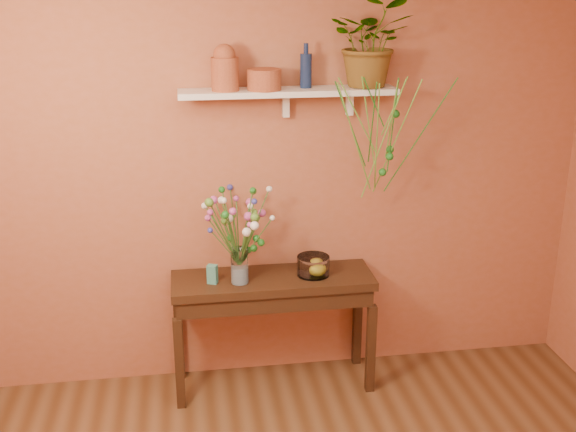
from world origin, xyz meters
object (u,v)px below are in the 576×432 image
(terracotta_jug, at_px, (225,69))
(glass_bowl, at_px, (313,266))
(sideboard, at_px, (273,293))
(spider_plant, at_px, (372,42))
(blue_bottle, at_px, (306,70))
(bouquet, at_px, (239,219))
(glass_vase, at_px, (240,268))

(terracotta_jug, distance_m, glass_bowl, 1.34)
(sideboard, distance_m, glass_bowl, 0.31)
(spider_plant, bearing_deg, sideboard, -170.60)
(sideboard, bearing_deg, blue_bottle, 28.18)
(spider_plant, relative_size, glass_bowl, 2.54)
(sideboard, distance_m, blue_bottle, 1.41)
(terracotta_jug, bearing_deg, bouquet, -68.81)
(sideboard, height_order, glass_bowl, glass_bowl)
(spider_plant, distance_m, bouquet, 1.31)
(spider_plant, height_order, glass_bowl, spider_plant)
(spider_plant, distance_m, glass_bowl, 1.42)
(bouquet, bearing_deg, glass_bowl, 6.34)
(sideboard, xyz_separation_m, terracotta_jug, (-0.26, 0.07, 1.41))
(terracotta_jug, distance_m, blue_bottle, 0.49)
(blue_bottle, distance_m, glass_vase, 1.27)
(sideboard, relative_size, bouquet, 2.30)
(bouquet, relative_size, glass_bowl, 2.68)
(terracotta_jug, relative_size, glass_bowl, 1.30)
(terracotta_jug, relative_size, bouquet, 0.48)
(terracotta_jug, bearing_deg, glass_vase, -69.76)
(glass_vase, xyz_separation_m, bouquet, (0.00, -0.00, 0.32))
(glass_vase, distance_m, glass_bowl, 0.47)
(blue_bottle, bearing_deg, sideboard, -151.82)
(bouquet, bearing_deg, sideboard, 16.11)
(sideboard, relative_size, blue_bottle, 4.87)
(blue_bottle, distance_m, spider_plant, 0.42)
(glass_vase, bearing_deg, blue_bottle, 22.20)
(blue_bottle, distance_m, glass_bowl, 1.22)
(sideboard, height_order, glass_vase, glass_vase)
(glass_vase, relative_size, glass_bowl, 1.09)
(glass_bowl, bearing_deg, glass_vase, -173.98)
(sideboard, xyz_separation_m, bouquet, (-0.21, -0.06, 0.53))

